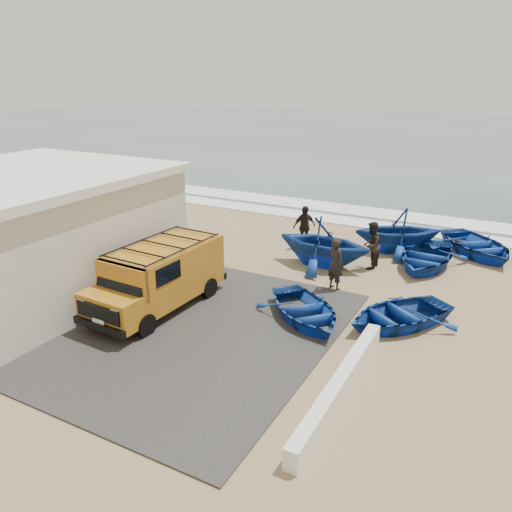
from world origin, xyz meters
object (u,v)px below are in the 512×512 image
at_px(building, 24,231).
at_px(fisherman_middle, 371,245).
at_px(boat_far_left, 398,230).
at_px(fisherman_back, 304,227).
at_px(boat_near_right, 398,314).
at_px(boat_near_left, 305,310).
at_px(parapet, 340,385).
at_px(boat_mid_left, 324,242).
at_px(boat_mid_right, 426,257).
at_px(fisherman_front, 336,264).
at_px(van, 159,275).
at_px(boat_far_right, 477,245).

relative_size(building, fisherman_middle, 4.79).
xyz_separation_m(boat_far_left, fisherman_back, (-3.93, -1.39, -0.02)).
distance_m(building, fisherman_back, 11.63).
bearing_deg(boat_near_right, boat_near_left, -121.83).
bearing_deg(parapet, boat_mid_left, 113.87).
relative_size(boat_mid_left, boat_mid_right, 0.96).
bearing_deg(boat_mid_right, fisherman_front, -119.03).
bearing_deg(boat_mid_left, boat_near_left, -162.13).
bearing_deg(van, fisherman_back, 80.02).
bearing_deg(fisherman_back, boat_far_left, -34.12).
xyz_separation_m(boat_mid_right, fisherman_back, (-5.43, -0.07, 0.55)).
height_order(boat_mid_left, fisherman_front, boat_mid_left).
xyz_separation_m(boat_mid_left, fisherman_front, (1.26, -2.06, -0.05)).
bearing_deg(fisherman_middle, boat_near_right, 28.49).
bearing_deg(boat_far_right, building, -179.60).
relative_size(parapet, boat_far_left, 1.58).
distance_m(van, boat_mid_left, 7.21).
height_order(fisherman_middle, fisherman_back, fisherman_middle).
bearing_deg(boat_far_right, fisherman_middle, -172.75).
height_order(boat_far_left, fisherman_middle, boat_far_left).
bearing_deg(parapet, fisherman_middle, 101.58).
bearing_deg(boat_mid_left, boat_near_right, -130.42).
bearing_deg(parapet, fisherman_front, 111.07).
relative_size(boat_far_left, fisherman_front, 1.92).
relative_size(boat_mid_right, boat_far_right, 0.96).
xyz_separation_m(boat_near_left, boat_mid_right, (2.50, 6.82, 0.05)).
relative_size(van, fisherman_back, 2.70).
bearing_deg(van, boat_far_right, 52.92).
relative_size(van, boat_mid_left, 1.34).
relative_size(boat_near_right, boat_far_right, 0.86).
height_order(boat_near_right, boat_far_right, boat_far_right).
distance_m(boat_near_left, fisherman_front, 2.93).
height_order(boat_near_right, fisherman_middle, fisherman_middle).
bearing_deg(building, boat_near_right, 14.67).
distance_m(boat_far_right, fisherman_middle, 5.32).
height_order(building, parapet, building).
bearing_deg(parapet, boat_near_right, 84.97).
bearing_deg(parapet, boat_near_left, 125.52).
bearing_deg(fisherman_front, boat_near_left, 114.55).
xyz_separation_m(van, boat_far_left, (5.72, 9.55, -0.20)).
distance_m(boat_near_right, boat_mid_right, 5.72).
height_order(boat_far_left, fisherman_front, boat_far_left).
bearing_deg(fisherman_middle, building, -51.21).
bearing_deg(boat_mid_left, van, 154.79).
xyz_separation_m(fisherman_front, fisherman_middle, (0.54, 2.74, -0.01)).
bearing_deg(boat_mid_right, boat_near_left, -106.60).
distance_m(boat_near_right, boat_far_left, 7.26).
xyz_separation_m(parapet, boat_far_right, (1.86, 12.67, 0.17)).
relative_size(boat_near_left, fisherman_back, 1.84).
height_order(building, boat_mid_right, building).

